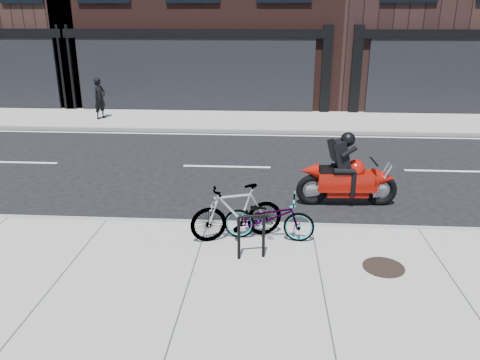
# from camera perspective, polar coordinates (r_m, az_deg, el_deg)

# --- Properties ---
(ground) EXTENTS (120.00, 120.00, 0.00)m
(ground) POSITION_cam_1_polar(r_m,az_deg,el_deg) (10.99, -2.60, -1.54)
(ground) COLOR black
(ground) RESTS_ON ground
(sidewalk_near) EXTENTS (60.00, 6.00, 0.13)m
(sidewalk_near) POSITION_cam_1_polar(r_m,az_deg,el_deg) (6.58, -7.56, -16.69)
(sidewalk_near) COLOR gray
(sidewalk_near) RESTS_ON ground
(sidewalk_far) EXTENTS (60.00, 3.50, 0.13)m
(sidewalk_far) POSITION_cam_1_polar(r_m,az_deg,el_deg) (18.40, 0.04, 7.27)
(sidewalk_far) COLOR gray
(sidewalk_far) RESTS_ON ground
(bike_rack) EXTENTS (0.45, 0.14, 0.77)m
(bike_rack) POSITION_cam_1_polar(r_m,az_deg,el_deg) (7.66, 1.39, -6.45)
(bike_rack) COLOR black
(bike_rack) RESTS_ON sidewalk_near
(bicycle_front) EXTENTS (1.64, 0.67, 0.85)m
(bicycle_front) POSITION_cam_1_polar(r_m,az_deg,el_deg) (8.31, 3.55, -4.56)
(bicycle_front) COLOR gray
(bicycle_front) RESTS_ON sidewalk_near
(bicycle_rear) EXTENTS (1.74, 1.00, 1.01)m
(bicycle_rear) POSITION_cam_1_polar(r_m,az_deg,el_deg) (8.30, -0.39, -3.94)
(bicycle_rear) COLOR gray
(bicycle_rear) RESTS_ON sidewalk_near
(motorcycle) EXTENTS (2.20, 0.51, 1.64)m
(motorcycle) POSITION_cam_1_polar(r_m,az_deg,el_deg) (10.35, 13.48, 0.49)
(motorcycle) COLOR black
(motorcycle) RESTS_ON ground
(pedestrian) EXTENTS (0.57, 0.67, 1.57)m
(pedestrian) POSITION_cam_1_polar(r_m,az_deg,el_deg) (19.11, -16.74, 9.52)
(pedestrian) COLOR black
(pedestrian) RESTS_ON sidewalk_far
(manhole_cover) EXTENTS (0.84, 0.84, 0.02)m
(manhole_cover) POSITION_cam_1_polar(r_m,az_deg,el_deg) (7.91, 17.09, -10.12)
(manhole_cover) COLOR black
(manhole_cover) RESTS_ON sidewalk_near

